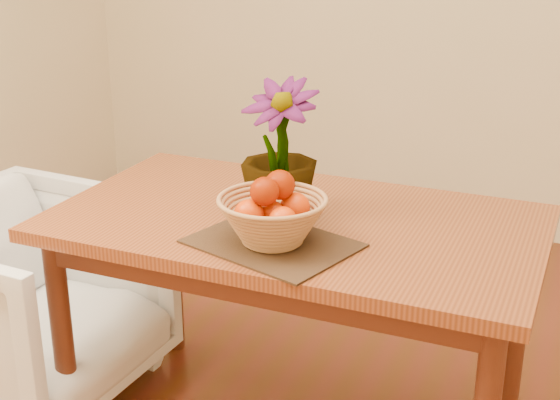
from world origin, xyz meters
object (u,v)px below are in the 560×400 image
at_px(table, 295,245).
at_px(armchair, 30,291).
at_px(potted_plant, 279,150).
at_px(wicker_basket, 272,222).

bearing_deg(table, armchair, -173.14).
bearing_deg(table, potted_plant, -177.45).
height_order(wicker_basket, potted_plant, potted_plant).
xyz_separation_m(wicker_basket, potted_plant, (-0.07, 0.21, 0.13)).
relative_size(potted_plant, armchair, 0.52).
relative_size(table, potted_plant, 3.54).
xyz_separation_m(table, armchair, (-0.92, -0.11, -0.28)).
relative_size(table, wicker_basket, 4.80).
height_order(potted_plant, armchair, potted_plant).
xyz_separation_m(table, potted_plant, (-0.05, -0.00, 0.29)).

